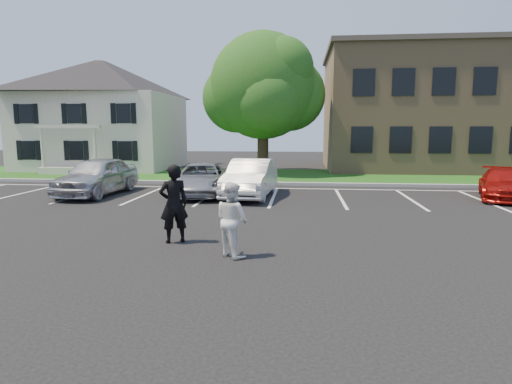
# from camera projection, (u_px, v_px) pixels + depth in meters

# --- Properties ---
(ground_plane) EXTENTS (90.00, 90.00, 0.00)m
(ground_plane) POSITION_uv_depth(u_px,v_px,m) (252.00, 250.00, 10.12)
(ground_plane) COLOR black
(ground_plane) RESTS_ON ground
(curb) EXTENTS (40.00, 0.30, 0.15)m
(curb) POSITION_uv_depth(u_px,v_px,m) (278.00, 184.00, 21.91)
(curb) COLOR gray
(curb) RESTS_ON ground
(grass_strip) EXTENTS (44.00, 8.00, 0.08)m
(grass_strip) POSITION_uv_depth(u_px,v_px,m) (282.00, 176.00, 25.85)
(grass_strip) COLOR #115112
(grass_strip) RESTS_ON ground
(stall_lines) EXTENTS (34.00, 5.36, 0.01)m
(stall_lines) POSITION_uv_depth(u_px,v_px,m) (307.00, 194.00, 18.78)
(stall_lines) COLOR silver
(stall_lines) RESTS_ON ground
(house) EXTENTS (10.30, 9.22, 7.60)m
(house) POSITION_uv_depth(u_px,v_px,m) (103.00, 115.00, 30.56)
(house) COLOR #C1B79D
(house) RESTS_ON ground
(office_building) EXTENTS (22.40, 10.40, 8.30)m
(office_building) POSITION_uv_depth(u_px,v_px,m) (488.00, 110.00, 29.70)
(office_building) COLOR #987B54
(office_building) RESTS_ON ground
(tree) EXTENTS (7.80, 7.20, 8.80)m
(tree) POSITION_uv_depth(u_px,v_px,m) (265.00, 89.00, 26.72)
(tree) COLOR black
(tree) RESTS_ON ground
(man_black_suit) EXTENTS (0.86, 0.76, 1.98)m
(man_black_suit) POSITION_uv_depth(u_px,v_px,m) (174.00, 204.00, 10.70)
(man_black_suit) COLOR black
(man_black_suit) RESTS_ON ground
(man_white_shirt) EXTENTS (1.04, 1.02, 1.69)m
(man_white_shirt) POSITION_uv_depth(u_px,v_px,m) (232.00, 219.00, 9.55)
(man_white_shirt) COLOR white
(man_white_shirt) RESTS_ON ground
(car_silver_west) EXTENTS (2.24, 4.97, 1.66)m
(car_silver_west) POSITION_uv_depth(u_px,v_px,m) (97.00, 176.00, 18.57)
(car_silver_west) COLOR #BBBBC0
(car_silver_west) RESTS_ON ground
(car_silver_minivan) EXTENTS (2.81, 5.12, 1.36)m
(car_silver_minivan) POSITION_uv_depth(u_px,v_px,m) (201.00, 179.00, 18.58)
(car_silver_minivan) COLOR #9D9EA4
(car_silver_minivan) RESTS_ON ground
(car_white_sedan) EXTENTS (2.02, 4.92, 1.58)m
(car_white_sedan) POSITION_uv_depth(u_px,v_px,m) (251.00, 178.00, 18.07)
(car_white_sedan) COLOR silver
(car_white_sedan) RESTS_ON ground
(car_red_compact) EXTENTS (3.00, 4.53, 1.22)m
(car_red_compact) POSITION_uv_depth(u_px,v_px,m) (503.00, 184.00, 17.51)
(car_red_compact) COLOR #9C0F0A
(car_red_compact) RESTS_ON ground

